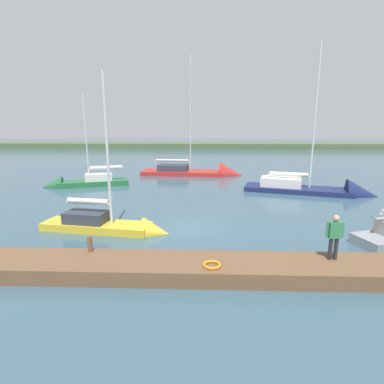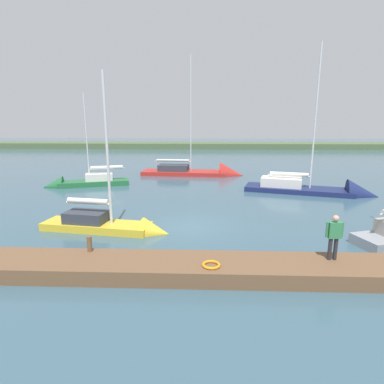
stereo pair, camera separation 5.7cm
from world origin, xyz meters
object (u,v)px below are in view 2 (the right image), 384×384
object	(u,v)px
mooring_post_far	(90,244)
person_on_dock	(334,234)
sailboat_far_left	(112,227)
life_ring_buoy	(211,265)
sailboat_mid_channel	(204,174)
sailboat_far_right	(321,192)
sailboat_inner_slip	(82,184)

from	to	relation	value
mooring_post_far	person_on_dock	world-z (taller)	person_on_dock
sailboat_far_left	life_ring_buoy	bearing A→B (deg)	-36.39
life_ring_buoy	sailboat_mid_channel	xyz separation A→B (m)	(0.32, -23.05, -0.51)
person_on_dock	sailboat_mid_channel	bearing A→B (deg)	-171.74
life_ring_buoy	sailboat_far_right	world-z (taller)	sailboat_far_right
sailboat_far_left	person_on_dock	world-z (taller)	sailboat_far_left
life_ring_buoy	sailboat_mid_channel	size ratio (longest dim) A/B	0.05
life_ring_buoy	person_on_dock	bearing A→B (deg)	-170.80
person_on_dock	sailboat_far_right	bearing A→B (deg)	157.48
sailboat_far_right	sailboat_mid_channel	distance (m)	12.78
life_ring_buoy	sailboat_mid_channel	distance (m)	23.06
mooring_post_far	sailboat_far_right	bearing A→B (deg)	-136.10
life_ring_buoy	sailboat_mid_channel	world-z (taller)	sailboat_mid_channel
person_on_dock	mooring_post_far	bearing A→B (deg)	-96.18
mooring_post_far	life_ring_buoy	world-z (taller)	mooring_post_far
mooring_post_far	sailboat_mid_channel	world-z (taller)	sailboat_mid_channel
sailboat_far_left	person_on_dock	xyz separation A→B (m)	(-9.53, 4.36, 1.37)
person_on_dock	sailboat_inner_slip	bearing A→B (deg)	-139.32
mooring_post_far	life_ring_buoy	distance (m)	4.86
sailboat_inner_slip	mooring_post_far	bearing A→B (deg)	95.52
sailboat_inner_slip	sailboat_mid_channel	world-z (taller)	sailboat_mid_channel
sailboat_inner_slip	person_on_dock	distance (m)	22.38
mooring_post_far	sailboat_far_left	distance (m)	4.05
sailboat_far_right	person_on_dock	distance (m)	14.50
mooring_post_far	sailboat_inner_slip	xyz separation A→B (m)	(6.48, -15.56, -0.71)
sailboat_inner_slip	sailboat_mid_channel	distance (m)	12.62
life_ring_buoy	sailboat_inner_slip	bearing A→B (deg)	-56.09
life_ring_buoy	person_on_dock	distance (m)	4.61
person_on_dock	life_ring_buoy	bearing A→B (deg)	-84.60
sailboat_far_right	sailboat_far_left	distance (m)	16.95
sailboat_far_right	sailboat_mid_channel	world-z (taller)	sailboat_mid_channel
sailboat_far_right	sailboat_inner_slip	size ratio (longest dim) A/B	1.42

